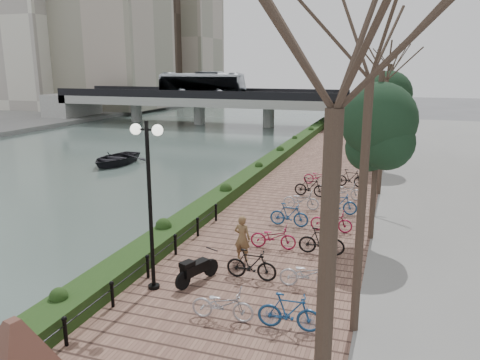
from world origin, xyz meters
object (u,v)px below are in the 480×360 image
at_px(pedestrian, 242,238).
at_px(boat, 115,158).
at_px(lamppost, 148,171).
at_px(motorcycle, 197,268).

relative_size(pedestrian, boat, 0.35).
distance_m(pedestrian, boat, 20.86).
distance_m(lamppost, boat, 22.10).
relative_size(lamppost, pedestrian, 3.14).
height_order(motorcycle, pedestrian, pedestrian).
relative_size(lamppost, boat, 1.11).
bearing_deg(motorcycle, boat, 151.39).
relative_size(motorcycle, pedestrian, 0.93).
height_order(pedestrian, boat, pedestrian).
relative_size(lamppost, motorcycle, 3.36).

